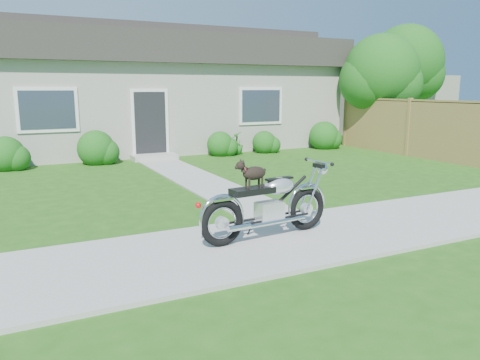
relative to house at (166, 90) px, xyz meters
name	(u,v)px	position (x,y,z in m)	size (l,w,h in m)	color
ground	(387,223)	(0.00, -11.99, -2.16)	(80.00, 80.00, 0.00)	#235114
sidewalk	(387,222)	(0.00, -11.99, -2.14)	(24.00, 2.20, 0.04)	#9E9B93
walkway	(196,179)	(-1.50, -6.99, -2.14)	(1.20, 8.00, 0.03)	#9E9B93
house	(166,90)	(0.00, 0.00, 0.00)	(12.60, 7.03, 4.50)	#A9A399
fence	(409,127)	(6.30, -6.24, -1.22)	(0.12, 6.62, 1.90)	#9E8047
tree_near	(385,75)	(7.06, -4.20, 0.52)	(2.76, 2.73, 4.18)	#3D2B1C
tree_far	(409,66)	(10.59, -1.87, 1.04)	(3.25, 3.25, 4.98)	#3D2B1C
shrub_row	(189,144)	(-0.37, -3.49, -1.73)	(11.66, 1.09, 1.09)	#1C5617
potted_plant_left	(100,153)	(-3.17, -3.44, -1.83)	(0.58, 0.51, 0.65)	#16531D
potted_plant_right	(237,143)	(1.35, -3.44, -1.77)	(0.43, 0.43, 0.77)	#236C1D
motorcycle_with_dog	(269,203)	(-2.20, -11.88, -1.60)	(2.22, 0.60, 1.18)	black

